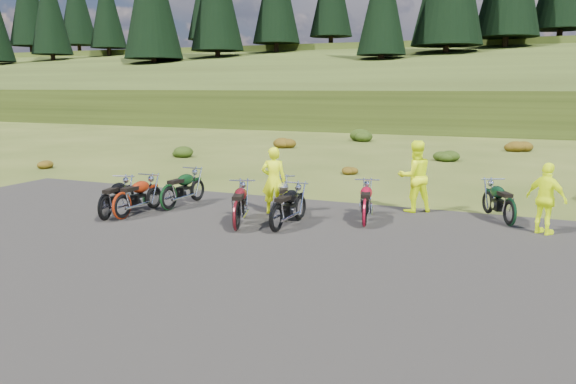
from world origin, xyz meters
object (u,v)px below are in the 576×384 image
at_px(motorcycle_0, 106,222).
at_px(person_middle, 274,181).
at_px(motorcycle_3, 284,222).
at_px(motorcycle_7, 509,227).

distance_m(motorcycle_0, person_middle, 4.26).
distance_m(motorcycle_3, person_middle, 1.21).
relative_size(motorcycle_0, person_middle, 1.08).
xyz_separation_m(motorcycle_0, motorcycle_3, (4.02, 1.68, 0.00)).
height_order(motorcycle_0, motorcycle_7, motorcycle_7).
xyz_separation_m(motorcycle_3, person_middle, (-0.55, 0.64, 0.86)).
bearing_deg(motorcycle_7, person_middle, 73.22).
bearing_deg(person_middle, motorcycle_3, 113.06).
bearing_deg(person_middle, motorcycle_0, 16.14).
bearing_deg(motorcycle_7, motorcycle_0, 83.66).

